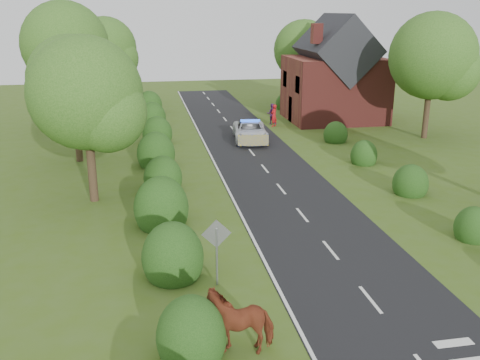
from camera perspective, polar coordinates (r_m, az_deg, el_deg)
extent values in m
plane|color=#425E17|center=(19.22, 13.73, -12.33)|extent=(120.00, 120.00, 0.00)
cube|color=black|center=(32.33, 3.06, 0.71)|extent=(6.00, 70.00, 0.02)
cube|color=white|center=(19.21, 13.73, -12.26)|extent=(0.12, 1.80, 0.01)
cube|color=white|center=(22.48, 9.63, -7.36)|extent=(0.12, 1.80, 0.01)
cube|color=white|center=(25.95, 6.65, -3.72)|extent=(0.12, 1.80, 0.01)
cube|color=white|center=(29.56, 4.41, -0.94)|extent=(0.12, 1.80, 0.01)
cube|color=white|center=(33.26, 2.66, 1.23)|extent=(0.12, 1.80, 0.01)
cube|color=white|center=(37.02, 1.27, 2.96)|extent=(0.12, 1.80, 0.01)
cube|color=white|center=(40.83, 0.13, 4.37)|extent=(0.12, 1.80, 0.01)
cube|color=white|center=(44.67, -0.82, 5.54)|extent=(0.12, 1.80, 0.01)
cube|color=white|center=(48.53, -1.62, 6.52)|extent=(0.12, 1.80, 0.01)
cube|color=white|center=(52.42, -2.31, 7.35)|extent=(0.12, 1.80, 0.01)
cube|color=white|center=(56.32, -2.90, 8.07)|extent=(0.12, 1.80, 0.01)
cube|color=white|center=(60.24, -3.42, 8.69)|extent=(0.12, 1.80, 0.01)
cube|color=white|center=(64.16, -3.87, 9.24)|extent=(0.12, 1.80, 0.01)
cube|color=white|center=(31.80, -2.03, 0.46)|extent=(0.12, 70.00, 0.01)
cube|color=white|center=(17.75, 21.81, -15.83)|extent=(1.20, 0.35, 0.01)
ellipsoid|color=#1A3E11|center=(15.77, -5.21, -16.29)|extent=(2.00, 2.10, 2.40)
ellipsoid|color=#1A3E11|center=(20.06, -7.18, -8.19)|extent=(2.30, 2.41, 2.70)
ellipsoid|color=#1A3E11|center=(24.62, -8.39, -3.01)|extent=(2.50, 2.62, 3.00)
ellipsoid|color=#1A3E11|center=(29.40, -8.22, 0.18)|extent=(2.10, 2.20, 2.50)
ellipsoid|color=#1A3E11|center=(34.17, -8.95, 2.78)|extent=(2.40, 2.52, 2.80)
ellipsoid|color=#1A3E11|center=(40.02, -8.81, 4.90)|extent=(2.20, 2.31, 2.60)
ellipsoid|color=#1A3E11|center=(45.89, -9.33, 6.55)|extent=(2.30, 2.41, 2.70)
ellipsoid|color=#1A3E11|center=(51.78, -9.63, 7.82)|extent=(2.40, 2.52, 2.80)
ellipsoid|color=#1A3E11|center=(25.11, 23.60, -4.69)|extent=(1.60, 1.68, 1.90)
ellipsoid|color=#1A3E11|center=(29.99, 17.71, -0.37)|extent=(1.90, 2.00, 2.10)
ellipsoid|color=#1A3E11|center=(35.13, 13.07, 2.57)|extent=(1.70, 1.78, 2.00)
ellipsoid|color=#1A3E11|center=(40.63, 10.16, 4.78)|extent=(1.80, 1.89, 2.00)
ellipsoid|color=#1A3E11|center=(53.65, 4.75, 8.11)|extent=(1.70, 1.78, 2.00)
cylinder|color=#332316|center=(28.19, -15.57, 1.67)|extent=(0.44, 0.44, 3.96)
sphere|color=#255017|center=(27.45, -16.19, 8.91)|extent=(5.60, 5.60, 5.60)
sphere|color=#58872F|center=(26.96, -14.04, 6.99)|extent=(3.92, 3.92, 3.92)
cylinder|color=#332316|center=(36.10, -16.96, 4.82)|extent=(0.44, 0.44, 3.74)
sphere|color=#255017|center=(35.54, -17.45, 10.16)|extent=(5.60, 5.60, 5.60)
sphere|color=#58872F|center=(35.00, -15.81, 8.79)|extent=(3.92, 3.92, 3.92)
cylinder|color=#332316|center=(45.94, -17.64, 8.09)|extent=(0.44, 0.44, 4.84)
sphere|color=#255017|center=(45.48, -18.17, 13.56)|extent=(6.80, 6.80, 6.80)
sphere|color=#58872F|center=(44.75, -16.60, 12.22)|extent=(4.76, 4.76, 4.76)
cylinder|color=#332316|center=(55.63, -13.87, 9.61)|extent=(0.44, 0.44, 4.18)
sphere|color=#255017|center=(55.25, -14.17, 13.51)|extent=(6.00, 6.00, 6.00)
sphere|color=#58872F|center=(54.67, -13.00, 12.55)|extent=(4.20, 4.20, 4.20)
cylinder|color=#332316|center=(43.35, 19.30, 7.10)|extent=(0.44, 0.44, 4.40)
sphere|color=#255017|center=(42.86, 19.85, 12.35)|extent=(6.40, 6.40, 6.40)
sphere|color=#58872F|center=(42.97, 21.46, 10.85)|extent=(4.48, 4.48, 4.48)
cylinder|color=#332316|center=(56.00, 6.65, 9.94)|extent=(0.44, 0.44, 3.96)
sphere|color=#255017|center=(55.63, 6.79, 13.61)|extent=(6.00, 6.00, 6.00)
sphere|color=#58872F|center=(55.45, 8.00, 12.62)|extent=(4.20, 4.20, 4.20)
cylinder|color=gray|center=(19.12, -2.50, -8.22)|extent=(0.08, 0.08, 2.20)
cube|color=gray|center=(18.75, -2.53, -5.74)|extent=(1.06, 0.04, 1.06)
cube|color=maroon|center=(48.54, 10.03, 9.52)|extent=(8.00, 7.00, 5.50)
cube|color=black|center=(48.19, 10.25, 13.58)|extent=(5.94, 7.40, 5.94)
cube|color=maroon|center=(45.40, 8.20, 15.21)|extent=(0.80, 0.80, 1.60)
imported|color=brown|center=(16.07, 0.05, -14.95)|extent=(2.27, 1.27, 1.57)
imported|color=silver|center=(40.37, 1.09, 5.23)|extent=(3.01, 5.47, 1.45)
cube|color=yellow|center=(37.82, 1.41, 4.26)|extent=(2.16, 0.32, 0.80)
cube|color=blue|center=(40.20, 1.09, 6.35)|extent=(1.47, 0.45, 0.14)
imported|color=#AC1418|center=(45.44, 3.64, 6.88)|extent=(0.81, 0.78, 1.86)
imported|color=#662D72|center=(46.42, 3.41, 7.06)|extent=(1.02, 0.90, 1.77)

